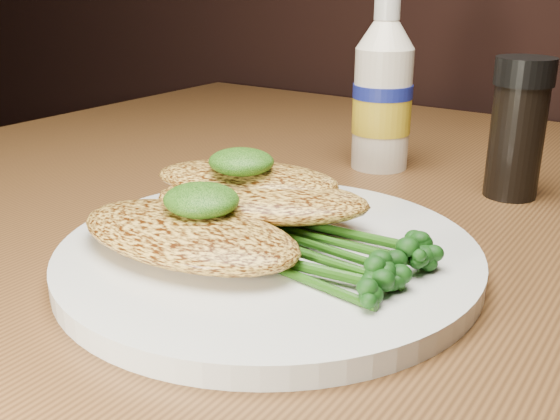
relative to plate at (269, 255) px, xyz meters
The scene contains 9 objects.
plate is the anchor object (origin of this frame).
chicken_front 0.06m from the plate, 132.02° to the right, with size 0.17×0.09×0.03m, color #F1BA4C.
chicken_mid 0.04m from the plate, 133.68° to the left, with size 0.15×0.08×0.02m, color #F1BA4C.
chicken_back 0.07m from the plate, 140.89° to the left, with size 0.14×0.07×0.02m, color #F1BA4C.
pesto_front 0.06m from the plate, 142.28° to the right, with size 0.05×0.05×0.02m, color #0D3407.
pesto_back 0.07m from the plate, 147.58° to the left, with size 0.05×0.04×0.02m, color #0D3407.
broccolini_bundle 0.05m from the plate, ahead, with size 0.13×0.10×0.02m, color #204E11, non-canonical shape.
mayo_bottle 0.27m from the plate, 99.57° to the left, with size 0.06×0.06×0.17m, color white, non-canonical shape.
pepper_grinder 0.26m from the plate, 68.62° to the left, with size 0.05×0.05×0.12m, color black, non-canonical shape.
Camera 1 is at (0.16, 0.55, 0.94)m, focal length 40.99 mm.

